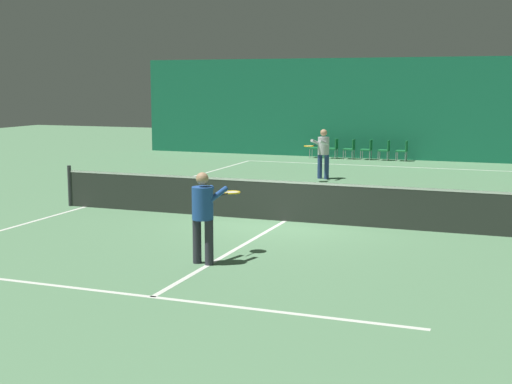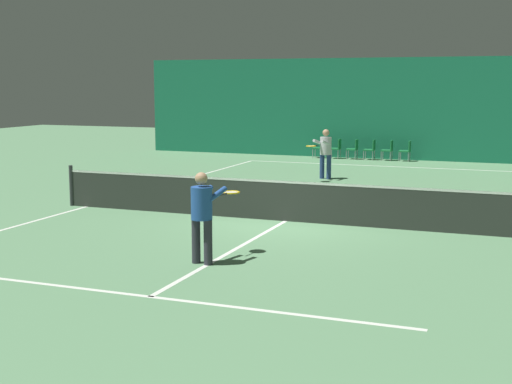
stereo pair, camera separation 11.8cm
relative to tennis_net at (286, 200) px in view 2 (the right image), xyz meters
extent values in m
plane|color=#56845B|center=(0.00, 0.00, -0.51)|extent=(60.00, 60.00, 0.00)
cube|color=#196B4C|center=(0.00, 14.59, 1.62)|extent=(23.00, 0.12, 4.26)
cube|color=silver|center=(0.00, 11.90, -0.51)|extent=(11.00, 0.10, 0.00)
cube|color=silver|center=(0.00, 6.40, -0.51)|extent=(8.25, 0.10, 0.00)
cube|color=silver|center=(0.00, -6.40, -0.51)|extent=(8.25, 0.10, 0.00)
cube|color=silver|center=(-5.50, 0.00, -0.51)|extent=(0.10, 23.80, 0.00)
cube|color=silver|center=(0.00, 0.00, -0.51)|extent=(0.10, 12.80, 0.00)
cube|color=#2D332D|center=(0.00, 0.00, -0.04)|extent=(11.90, 0.02, 0.95)
cube|color=white|center=(0.00, 0.00, 0.41)|extent=(11.90, 0.02, 0.05)
cylinder|color=#333338|center=(-5.95, 0.00, 0.02)|extent=(0.10, 0.10, 1.07)
cylinder|color=#2D2D38|center=(-0.25, -4.29, -0.11)|extent=(0.18, 0.18, 0.81)
cylinder|color=#2D2D38|center=(0.01, -4.33, -0.11)|extent=(0.18, 0.18, 0.81)
cylinder|color=#234C99|center=(-0.12, -4.31, 0.59)|extent=(0.43, 0.43, 0.59)
sphere|color=tan|center=(-0.12, -4.31, 1.03)|extent=(0.22, 0.22, 0.22)
cylinder|color=#234C99|center=(-0.23, -4.02, 0.73)|extent=(0.18, 0.57, 0.24)
cylinder|color=#234C99|center=(0.07, -4.07, 0.73)|extent=(0.18, 0.57, 0.24)
cylinder|color=black|center=(-0.01, -3.63, 0.65)|extent=(0.08, 0.31, 0.03)
torus|color=gold|center=(0.04, -3.33, 0.65)|extent=(0.38, 0.38, 0.03)
cylinder|color=silver|center=(0.04, -3.33, 0.65)|extent=(0.32, 0.32, 0.00)
cylinder|color=navy|center=(-1.01, 7.52, -0.10)|extent=(0.19, 0.19, 0.82)
cylinder|color=navy|center=(-1.26, 7.58, -0.10)|extent=(0.19, 0.19, 0.82)
cylinder|color=#B7B7BC|center=(-1.14, 7.55, 0.60)|extent=(0.46, 0.46, 0.59)
sphere|color=tan|center=(-1.14, 7.55, 1.05)|extent=(0.23, 0.23, 0.23)
cylinder|color=#B7B7BC|center=(-1.05, 7.26, 0.74)|extent=(0.22, 0.57, 0.24)
cylinder|color=#B7B7BC|center=(-1.35, 7.33, 0.74)|extent=(0.22, 0.57, 0.24)
cylinder|color=black|center=(-1.29, 6.88, 0.67)|extent=(0.10, 0.30, 0.03)
torus|color=gold|center=(-1.36, 6.59, 0.67)|extent=(0.40, 0.40, 0.03)
cylinder|color=silver|center=(-1.36, 6.59, 0.67)|extent=(0.33, 0.33, 0.00)
cylinder|color=#99999E|center=(-3.45, 14.23, -0.32)|extent=(0.03, 0.03, 0.39)
cylinder|color=#99999E|center=(-3.45, 13.85, -0.32)|extent=(0.03, 0.03, 0.39)
cylinder|color=#99999E|center=(-3.07, 14.23, -0.32)|extent=(0.03, 0.03, 0.39)
cylinder|color=#99999E|center=(-3.07, 13.85, -0.32)|extent=(0.03, 0.03, 0.39)
cube|color=#196B38|center=(-3.26, 14.04, -0.10)|extent=(0.44, 0.44, 0.05)
cube|color=#196B38|center=(-3.06, 14.04, 0.13)|extent=(0.04, 0.44, 0.40)
cylinder|color=#99999E|center=(-2.71, 14.23, -0.32)|extent=(0.03, 0.03, 0.39)
cylinder|color=#99999E|center=(-2.71, 13.85, -0.32)|extent=(0.03, 0.03, 0.39)
cylinder|color=#99999E|center=(-2.33, 14.23, -0.32)|extent=(0.03, 0.03, 0.39)
cylinder|color=#99999E|center=(-2.33, 13.85, -0.32)|extent=(0.03, 0.03, 0.39)
cube|color=#196B38|center=(-2.52, 14.04, -0.10)|extent=(0.44, 0.44, 0.05)
cube|color=#196B38|center=(-2.32, 14.04, 0.13)|extent=(0.04, 0.44, 0.40)
cylinder|color=#99999E|center=(-1.97, 14.23, -0.32)|extent=(0.03, 0.03, 0.39)
cylinder|color=#99999E|center=(-1.97, 13.85, -0.32)|extent=(0.03, 0.03, 0.39)
cylinder|color=#99999E|center=(-1.59, 14.23, -0.32)|extent=(0.03, 0.03, 0.39)
cylinder|color=#99999E|center=(-1.59, 13.85, -0.32)|extent=(0.03, 0.03, 0.39)
cube|color=#196B38|center=(-1.78, 14.04, -0.10)|extent=(0.44, 0.44, 0.05)
cube|color=#196B38|center=(-1.58, 14.04, 0.13)|extent=(0.04, 0.44, 0.40)
cylinder|color=#99999E|center=(-1.23, 14.23, -0.32)|extent=(0.03, 0.03, 0.39)
cylinder|color=#99999E|center=(-1.23, 13.85, -0.32)|extent=(0.03, 0.03, 0.39)
cylinder|color=#99999E|center=(-0.85, 14.23, -0.32)|extent=(0.03, 0.03, 0.39)
cylinder|color=#99999E|center=(-0.85, 13.85, -0.32)|extent=(0.03, 0.03, 0.39)
cube|color=#196B38|center=(-1.04, 14.04, -0.10)|extent=(0.44, 0.44, 0.05)
cube|color=#196B38|center=(-0.84, 14.04, 0.13)|extent=(0.04, 0.44, 0.40)
cylinder|color=#99999E|center=(-0.48, 14.23, -0.32)|extent=(0.03, 0.03, 0.39)
cylinder|color=#99999E|center=(-0.48, 13.85, -0.32)|extent=(0.03, 0.03, 0.39)
cylinder|color=#99999E|center=(-0.10, 14.23, -0.32)|extent=(0.03, 0.03, 0.39)
cylinder|color=#99999E|center=(-0.10, 13.85, -0.32)|extent=(0.03, 0.03, 0.39)
cube|color=#196B38|center=(-0.29, 14.04, -0.10)|extent=(0.44, 0.44, 0.05)
cube|color=#196B38|center=(-0.09, 14.04, 0.13)|extent=(0.04, 0.44, 0.40)
cylinder|color=#99999E|center=(0.26, 14.23, -0.32)|extent=(0.03, 0.03, 0.39)
cylinder|color=#99999E|center=(0.26, 13.85, -0.32)|extent=(0.03, 0.03, 0.39)
cylinder|color=#99999E|center=(0.64, 14.23, -0.32)|extent=(0.03, 0.03, 0.39)
cylinder|color=#99999E|center=(0.64, 13.85, -0.32)|extent=(0.03, 0.03, 0.39)
cube|color=#196B38|center=(0.45, 14.04, -0.10)|extent=(0.44, 0.44, 0.05)
cube|color=#196B38|center=(0.65, 14.04, 0.13)|extent=(0.04, 0.44, 0.40)
camera|label=1|loc=(5.12, -15.59, 2.70)|focal=50.00mm
camera|label=2|loc=(5.24, -15.55, 2.70)|focal=50.00mm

